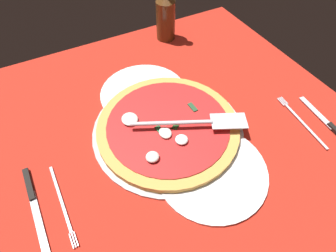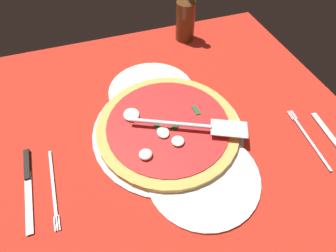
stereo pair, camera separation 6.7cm
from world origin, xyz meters
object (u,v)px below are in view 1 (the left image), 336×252
Objects in this scene: dinner_plate_left at (211,171)px; place_setting_far at (47,203)px; pizza_server at (193,122)px; beer_bottle at (166,14)px; dinner_plate_right at (143,93)px; pizza at (168,126)px; place_setting_near at (315,123)px.

place_setting_far is (9.47, 34.47, -0.13)cm from dinner_plate_left.
pizza_server is 43.14cm from beer_bottle.
dinner_plate_left is at bearing -174.05° from dinner_plate_right.
place_setting_far is at bearing 100.13° from pizza.
dinner_plate_right is (30.12, 3.14, 0.00)cm from dinner_plate_left.
dinner_plate_left is 30.28cm from dinner_plate_right.
pizza_server is at bearing -9.41° from dinner_plate_left.
pizza is at bearing 170.97° from pizza_server.
pizza_server is at bearing -124.32° from pizza.
place_setting_near is at bearing -114.50° from pizza.
dinner_plate_left is at bearing -74.12° from pizza_server.
dinner_plate_left is 0.94× the size of pizza_server.
beer_bottle is (52.22, -15.52, 8.39)cm from dinner_plate_left.
pizza_server is 1.14× the size of beer_bottle.
beer_bottle reaches higher than dinner_plate_left.
dinner_plate_right is 1.15× the size of place_setting_near.
place_setting_far is at bearing 130.54° from beer_bottle.
place_setting_near is (-0.81, -31.54, -0.15)cm from dinner_plate_left.
pizza_server is (11.53, -1.91, 3.99)cm from dinner_plate_left.
beer_bottle reaches higher than pizza_server.
dinner_plate_right is 15.13cm from pizza.
beer_bottle is (22.10, -18.66, 8.39)cm from dinner_plate_right.
place_setting_far is (-20.65, 31.33, -0.13)cm from dinner_plate_right.
dinner_plate_left is 1.19× the size of place_setting_near.
pizza is at bearing 98.77° from place_setting_far.
dinner_plate_right is 30.11cm from beer_bottle.
pizza reaches higher than place_setting_near.
dinner_plate_left and dinner_plate_right have the same top height.
dinner_plate_left is 0.71× the size of pizza.
place_setting_near is 0.90× the size of beer_bottle.
dinner_plate_left is at bearing 73.28° from place_setting_far.
pizza is 1.65× the size of place_setting_far.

